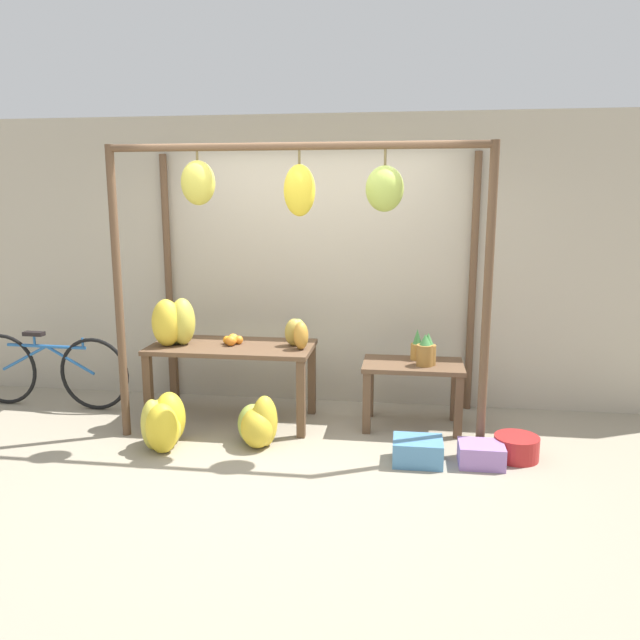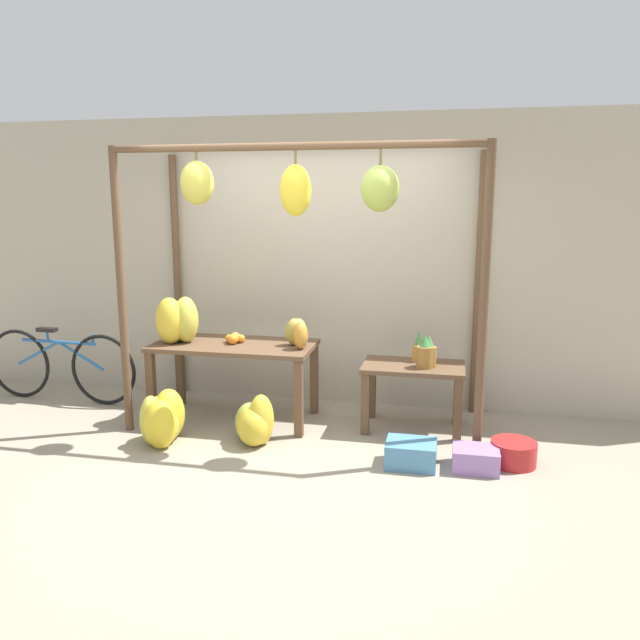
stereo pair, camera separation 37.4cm
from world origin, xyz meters
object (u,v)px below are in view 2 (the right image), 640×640
at_px(banana_pile_ground_right, 254,423).
at_px(blue_bucket, 513,453).
at_px(pineapple_cluster, 425,352).
at_px(parked_bicycle, 60,365).
at_px(banana_pile_on_table, 178,321).
at_px(papaya_pile, 298,333).
at_px(fruit_crate_purple, 476,459).
at_px(fruit_crate_white, 411,454).
at_px(banana_pile_ground_left, 162,420).
at_px(orange_pile, 234,339).

relative_size(banana_pile_ground_right, blue_bucket, 1.24).
distance_m(pineapple_cluster, parked_bicycle, 3.63).
xyz_separation_m(banana_pile_on_table, papaya_pile, (1.10, 0.08, -0.08)).
distance_m(pineapple_cluster, blue_bucket, 1.12).
distance_m(papaya_pile, fruit_crate_purple, 1.86).
bearing_deg(fruit_crate_purple, fruit_crate_white, -177.16).
bearing_deg(fruit_crate_purple, banana_pile_on_table, 167.04).
bearing_deg(banana_pile_ground_left, pineapple_cluster, 19.38).
bearing_deg(banana_pile_ground_left, fruit_crate_purple, -0.15).
xyz_separation_m(orange_pile, pineapple_cluster, (1.72, 0.06, -0.05)).
xyz_separation_m(orange_pile, banana_pile_ground_right, (0.36, -0.55, -0.58)).
distance_m(banana_pile_on_table, fruit_crate_purple, 2.85).
height_order(banana_pile_ground_right, parked_bicycle, parked_bicycle).
bearing_deg(orange_pile, banana_pile_on_table, -171.23).
bearing_deg(banana_pile_ground_right, pineapple_cluster, 24.30).
xyz_separation_m(pineapple_cluster, banana_pile_ground_left, (-2.12, -0.75, -0.51)).
xyz_separation_m(banana_pile_ground_right, fruit_crate_white, (1.31, -0.16, -0.09)).
bearing_deg(papaya_pile, banana_pile_on_table, -175.84).
relative_size(pineapple_cluster, fruit_crate_white, 0.88).
relative_size(banana_pile_on_table, fruit_crate_purple, 1.23).
distance_m(banana_pile_ground_left, blue_bucket, 2.85).
xyz_separation_m(banana_pile_on_table, banana_pile_ground_right, (0.86, -0.47, -0.74)).
bearing_deg(pineapple_cluster, fruit_crate_white, -93.61).
relative_size(orange_pile, parked_bicycle, 0.11).
distance_m(banana_pile_ground_right, blue_bucket, 2.08).
relative_size(fruit_crate_white, blue_bucket, 1.09).
relative_size(blue_bucket, papaya_pile, 1.06).
relative_size(orange_pile, pineapple_cluster, 0.55).
bearing_deg(papaya_pile, pineapple_cluster, 3.19).
relative_size(orange_pile, papaya_pile, 0.55).
relative_size(blue_bucket, parked_bicycle, 0.21).
bearing_deg(banana_pile_ground_left, papaya_pile, 34.24).
xyz_separation_m(fruit_crate_white, fruit_crate_purple, (0.48, 0.02, -0.01)).
xyz_separation_m(banana_pile_ground_left, parked_bicycle, (-1.49, 0.82, 0.17)).
relative_size(papaya_pile, fruit_crate_purple, 0.96).
height_order(banana_pile_on_table, banana_pile_ground_left, banana_pile_on_table).
height_order(pineapple_cluster, fruit_crate_purple, pineapple_cluster).
relative_size(fruit_crate_white, papaya_pile, 1.16).
height_order(banana_pile_on_table, pineapple_cluster, banana_pile_on_table).
relative_size(banana_pile_on_table, banana_pile_ground_left, 0.81).
xyz_separation_m(orange_pile, papaya_pile, (0.60, 0.00, 0.08)).
height_order(banana_pile_on_table, papaya_pile, banana_pile_on_table).
xyz_separation_m(parked_bicycle, fruit_crate_purple, (4.05, -0.82, -0.29)).
distance_m(orange_pile, blue_bucket, 2.58).
distance_m(banana_pile_ground_left, banana_pile_ground_right, 0.78).
bearing_deg(orange_pile, parked_bicycle, 175.96).
xyz_separation_m(banana_pile_on_table, orange_pile, (0.50, 0.08, -0.16)).
bearing_deg(blue_bucket, fruit_crate_white, -166.67).
bearing_deg(papaya_pile, blue_bucket, -16.14).
height_order(papaya_pile, fruit_crate_purple, papaya_pile).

